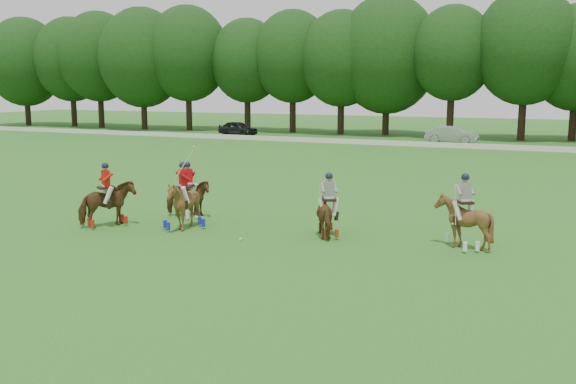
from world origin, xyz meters
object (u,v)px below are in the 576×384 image
at_px(polo_red_b, 188,198).
at_px(polo_red_c, 184,205).
at_px(car_mid, 452,135).
at_px(polo_ball, 240,239).
at_px(car_left, 238,128).
at_px(polo_red_a, 107,204).
at_px(polo_stripe_b, 463,221).
at_px(polo_stripe_a, 329,214).

distance_m(polo_red_b, polo_red_c, 2.18).
bearing_deg(car_mid, polo_ball, -178.47).
bearing_deg(car_left, polo_ball, -139.93).
xyz_separation_m(polo_red_b, polo_ball, (3.71, -2.53, -0.74)).
xyz_separation_m(car_left, polo_red_a, (16.68, -40.54, 0.13)).
xyz_separation_m(car_left, polo_stripe_b, (29.22, -38.37, 0.15)).
relative_size(car_mid, polo_stripe_b, 1.91).
bearing_deg(polo_stripe_b, polo_ball, -164.16).
distance_m(polo_stripe_a, polo_ball, 3.17).
bearing_deg(polo_red_c, polo_red_b, 119.04).
distance_m(polo_red_c, polo_stripe_a, 5.30).
height_order(polo_red_a, polo_stripe_a, polo_red_a).
distance_m(car_left, polo_stripe_a, 45.83).
bearing_deg(polo_ball, car_mid, 90.21).
height_order(polo_red_c, polo_stripe_b, polo_red_c).
distance_m(car_mid, polo_ball, 40.38).
distance_m(polo_red_c, polo_ball, 2.86).
xyz_separation_m(car_mid, polo_stripe_b, (7.18, -38.37, 0.13)).
relative_size(car_left, polo_red_c, 1.45).
bearing_deg(polo_stripe_a, car_left, 122.61).
height_order(polo_red_a, polo_red_b, polo_red_a).
bearing_deg(polo_red_c, polo_ball, -13.17).
bearing_deg(polo_stripe_a, polo_red_a, -166.41).
bearing_deg(polo_ball, polo_red_c, 166.83).
relative_size(polo_stripe_b, polo_ball, 27.05).
bearing_deg(polo_stripe_b, polo_red_b, 177.17).
bearing_deg(polo_red_b, polo_ball, -34.24).
xyz_separation_m(polo_red_a, polo_stripe_a, (8.01, 1.94, -0.08)).
height_order(car_left, polo_red_a, polo_red_a).
relative_size(polo_red_a, polo_ball, 26.60).
xyz_separation_m(polo_red_a, polo_red_c, (2.84, 0.79, 0.04)).
xyz_separation_m(polo_red_c, polo_stripe_b, (9.69, 1.38, -0.02)).
bearing_deg(polo_red_c, polo_stripe_b, 8.07).
bearing_deg(car_mid, polo_stripe_a, -174.73).
xyz_separation_m(car_left, polo_stripe_a, (24.70, -38.60, 0.05)).
xyz_separation_m(car_mid, polo_red_b, (-3.57, -37.84, 0.02)).
bearing_deg(polo_ball, polo_stripe_b, 15.84).
xyz_separation_m(car_mid, polo_ball, (0.14, -40.37, -0.72)).
height_order(car_left, polo_stripe_a, polo_stripe_a).
xyz_separation_m(polo_red_c, polo_ball, (2.66, -0.62, -0.87)).
height_order(polo_red_b, polo_ball, polo_red_b).
xyz_separation_m(car_left, polo_ball, (22.18, -40.37, -0.70)).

